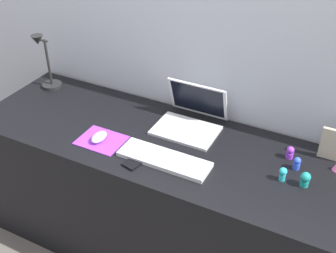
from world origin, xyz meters
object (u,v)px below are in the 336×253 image
Objects in this scene: mouse at (99,137)px; desk_lamp at (45,63)px; cell_phone at (137,160)px; toy_figurine_blue at (297,163)px; toy_figurine_purple at (290,152)px; laptop at (191,116)px; toy_figurine_cyan at (283,173)px; toy_figurine_teal at (305,179)px; picture_frame at (335,145)px; keyboard at (164,159)px.

desk_lamp reaches higher than mouse.
desk_lamp is at bearing 168.72° from cell_phone.
toy_figurine_blue is (0.86, 0.21, 0.01)m from mouse.
desk_lamp reaches higher than toy_figurine_purple.
laptop is 5.10× the size of toy_figurine_purple.
laptop is 4.86× the size of toy_figurine_cyan.
toy_figurine_teal is (0.10, -0.15, 0.00)m from toy_figurine_purple.
toy_figurine_teal reaches higher than mouse.
picture_frame is 2.59× the size of toy_figurine_blue.
toy_figurine_blue reaches higher than mouse.
toy_figurine_purple is at bearing 125.75° from toy_figurine_blue.
toy_figurine_purple is at bearing 93.41° from toy_figurine_cyan.
mouse is 0.24m from cell_phone.
toy_figurine_cyan is (0.49, 0.11, 0.02)m from keyboard.
desk_lamp is at bearing 172.78° from toy_figurine_cyan.
cell_phone is at bearing -23.83° from desk_lamp.
picture_frame is (0.66, 0.04, 0.02)m from laptop.
laptop is at bearing 43.74° from mouse.
desk_lamp reaches higher than cell_phone.
laptop is 4.59× the size of toy_figurine_teal.
picture_frame is 0.24m from toy_figurine_teal.
laptop reaches higher than toy_figurine_purple.
mouse is at bearing -165.95° from toy_figurine_blue.
toy_figurine_blue is 0.94× the size of toy_figurine_cyan.
toy_figurine_cyan is at bearing 28.36° from cell_phone.
toy_figurine_purple reaches higher than mouse.
toy_figurine_teal is at bearing 4.30° from toy_figurine_cyan.
keyboard reaches higher than cell_phone.
toy_figurine_blue is at bearing -131.56° from picture_frame.
toy_figurine_blue is at bearing -10.14° from laptop.
toy_figurine_purple is (-0.17, -0.08, -0.05)m from picture_frame.
toy_figurine_blue reaches higher than keyboard.
desk_lamp is 1.38m from toy_figurine_cyan.
desk_lamp reaches higher than toy_figurine_cyan.
toy_figurine_teal is 0.09m from toy_figurine_cyan.
cell_phone is at bearing -104.24° from laptop.
picture_frame is at bearing 56.53° from toy_figurine_cyan.
toy_figurine_teal is at bearing 11.66° from keyboard.
toy_figurine_blue is (0.52, 0.21, 0.02)m from keyboard.
desk_lamp reaches higher than keyboard.
toy_figurine_purple is at bearing 41.90° from cell_phone.
laptop reaches higher than toy_figurine_teal.
laptop is 0.45m from mouse.
cell_phone is 1.96× the size of toy_figurine_teal.
toy_figurine_purple is at bearing 122.62° from toy_figurine_teal.
picture_frame reaches higher than cell_phone.
keyboard is 6.28× the size of toy_figurine_teal.
mouse is at bearing -160.26° from picture_frame.
toy_figurine_cyan is (0.82, 0.12, 0.01)m from mouse.
picture_frame is 2.43× the size of toy_figurine_cyan.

